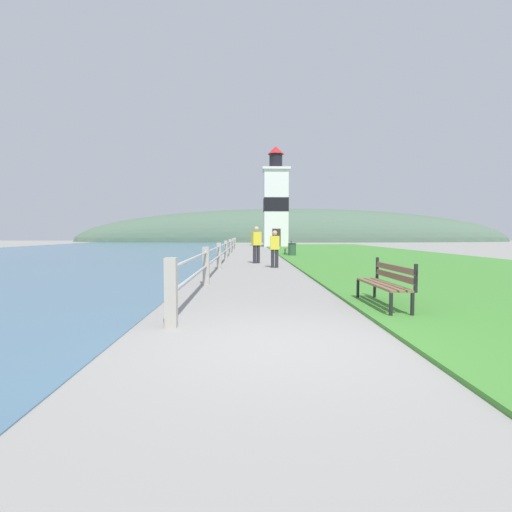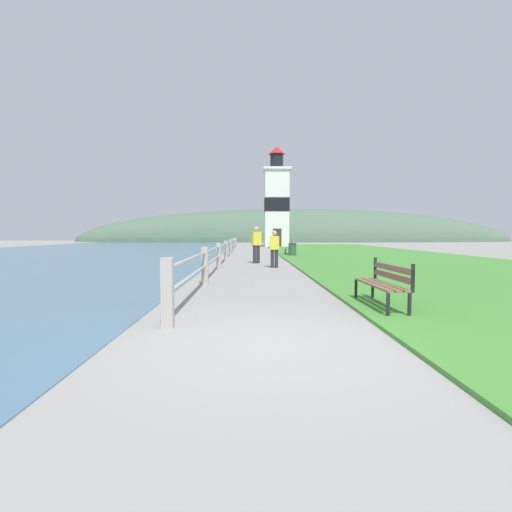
% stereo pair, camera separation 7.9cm
% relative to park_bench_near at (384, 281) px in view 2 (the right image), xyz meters
% --- Properties ---
extents(ground_plane, '(160.00, 160.00, 0.00)m').
position_rel_park_bench_near_xyz_m(ground_plane, '(-2.30, -2.52, -0.54)').
color(ground_plane, gray).
extents(grass_verge, '(12.00, 56.70, 0.06)m').
position_rel_park_bench_near_xyz_m(grass_verge, '(5.37, 16.38, -0.51)').
color(grass_verge, '#428433').
rests_on(grass_verge, ground_plane).
extents(water_strip, '(24.00, 90.72, 0.01)m').
position_rel_park_bench_near_xyz_m(water_strip, '(-16.48, 16.38, -0.53)').
color(water_strip, '#476B84').
rests_on(water_strip, ground_plane).
extents(seawall_railing, '(0.18, 31.31, 1.08)m').
position_rel_park_bench_near_xyz_m(seawall_railing, '(-3.88, 14.05, 0.09)').
color(seawall_railing, '#A8A399').
rests_on(seawall_railing, ground_plane).
extents(park_bench_near, '(0.50, 1.97, 0.94)m').
position_rel_park_bench_near_xyz_m(park_bench_near, '(0.00, 0.00, 0.00)').
color(park_bench_near, brown).
rests_on(park_bench_near, ground_plane).
extents(park_bench_midway, '(0.66, 1.83, 0.94)m').
position_rel_park_bench_near_xyz_m(park_bench_midway, '(0.15, 19.68, -0.00)').
color(park_bench_midway, brown).
rests_on(park_bench_midway, ground_plane).
extents(lighthouse, '(3.03, 3.03, 11.12)m').
position_rel_park_bench_near_xyz_m(lighthouse, '(0.45, 37.07, 4.32)').
color(lighthouse, white).
rests_on(lighthouse, ground_plane).
extents(person_strolling, '(0.39, 0.21, 1.59)m').
position_rel_park_bench_near_xyz_m(person_strolling, '(-1.54, 9.34, 0.32)').
color(person_strolling, '#28282D').
rests_on(person_strolling, ground_plane).
extents(person_by_railing, '(0.50, 0.40, 1.81)m').
position_rel_park_bench_near_xyz_m(person_by_railing, '(-2.26, 11.94, 0.44)').
color(person_by_railing, '#28282D').
rests_on(person_by_railing, ground_plane).
extents(trash_bin, '(0.54, 0.54, 0.84)m').
position_rel_park_bench_near_xyz_m(trash_bin, '(0.17, 17.99, -0.12)').
color(trash_bin, '#2D5138').
rests_on(trash_bin, ground_plane).
extents(distant_hillside, '(80.00, 16.00, 12.00)m').
position_rel_park_bench_near_xyz_m(distant_hillside, '(5.70, 65.28, -0.54)').
color(distant_hillside, '#4C6651').
rests_on(distant_hillside, ground_plane).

